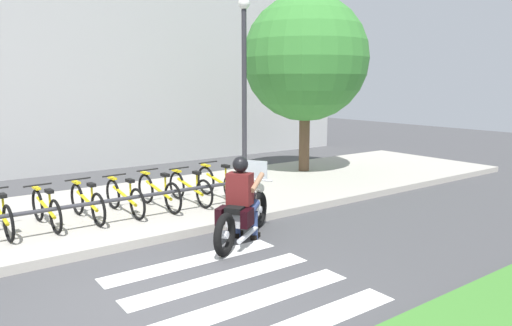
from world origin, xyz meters
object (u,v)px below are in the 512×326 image
object	(u,v)px
tree_near_rack	(306,59)
motorcycle	(244,213)
bicycle_6	(190,188)
bicycle_5	(159,192)
rider	(242,193)
bicycle_3	(87,203)
bicycle_1	(1,215)
street_lamp	(244,77)
bicycle_2	(46,209)
bicycle_7	(219,183)
bike_rack	(117,201)
bicycle_4	(125,197)

from	to	relation	value
tree_near_rack	motorcycle	bearing A→B (deg)	-141.68
bicycle_6	tree_near_rack	bearing A→B (deg)	17.89
bicycle_5	rider	bearing A→B (deg)	-78.47
bicycle_3	tree_near_rack	bearing A→B (deg)	12.36
bicycle_1	bicycle_3	xyz separation A→B (m)	(1.41, 0.00, -0.00)
street_lamp	tree_near_rack	distance (m)	2.44
rider	street_lamp	bearing A→B (deg)	54.62
bicycle_1	bicycle_2	distance (m)	0.70
rider	tree_near_rack	distance (m)	6.47
motorcycle	bicycle_1	world-z (taller)	motorcycle
bicycle_2	bicycle_5	bearing A→B (deg)	-0.01
motorcycle	bicycle_7	size ratio (longest dim) A/B	1.18
bicycle_1	bicycle_2	xyz separation A→B (m)	(0.70, 0.00, -0.01)
motorcycle	street_lamp	distance (m)	4.61
bicycle_6	bicycle_7	size ratio (longest dim) A/B	1.00
bicycle_7	bike_rack	xyz separation A→B (m)	(-2.46, -0.55, 0.07)
bike_rack	bicycle_4	bearing A→B (deg)	57.67
bicycle_7	street_lamp	xyz separation A→B (m)	(1.40, 1.04, 2.28)
tree_near_rack	bicycle_2	bearing A→B (deg)	-168.81
tree_near_rack	bicycle_3	bearing A→B (deg)	-167.64
bicycle_2	bike_rack	distance (m)	1.20
bike_rack	street_lamp	xyz separation A→B (m)	(3.86, 1.59, 2.21)
bicycle_2	bicycle_3	distance (m)	0.70
rider	bike_rack	distance (m)	2.30
bicycle_4	tree_near_rack	world-z (taller)	tree_near_rack
tree_near_rack	bicycle_5	bearing A→B (deg)	-164.42
street_lamp	bicycle_2	bearing A→B (deg)	-168.07
bicycle_1	bicycle_4	size ratio (longest dim) A/B	0.97
bicycle_2	bike_rack	xyz separation A→B (m)	(1.06, -0.56, 0.09)
bicycle_2	tree_near_rack	size ratio (longest dim) A/B	0.31
motorcycle	bicycle_6	world-z (taller)	motorcycle
motorcycle	tree_near_rack	xyz separation A→B (m)	(4.64, 3.66, 2.84)
rider	street_lamp	xyz separation A→B (m)	(2.35, 3.30, 1.95)
bicycle_4	bicycle_5	xyz separation A→B (m)	(0.70, -0.00, 0.01)
bicycle_3	bicycle_5	size ratio (longest dim) A/B	0.94
bicycle_4	bicycle_5	size ratio (longest dim) A/B	0.96
street_lamp	bicycle_7	bearing A→B (deg)	-143.40
bicycle_2	street_lamp	world-z (taller)	street_lamp
bicycle_1	bicycle_7	size ratio (longest dim) A/B	0.97
bicycle_2	bicycle_6	world-z (taller)	bicycle_6
bicycle_6	bike_rack	size ratio (longest dim) A/B	0.30
bicycle_3	bicycle_4	xyz separation A→B (m)	(0.70, 0.00, -0.00)
bicycle_2	rider	bearing A→B (deg)	-41.36
bicycle_4	bike_rack	world-z (taller)	bicycle_4
motorcycle	bike_rack	xyz separation A→B (m)	(-1.58, 1.67, 0.11)
bicycle_3	bicycle_6	size ratio (longest dim) A/B	0.98
bicycle_2	street_lamp	bearing A→B (deg)	11.93
bicycle_4	street_lamp	size ratio (longest dim) A/B	0.36
bicycle_4	bike_rack	xyz separation A→B (m)	(-0.35, -0.56, 0.09)
bicycle_1	bicycle_2	bearing A→B (deg)	0.04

